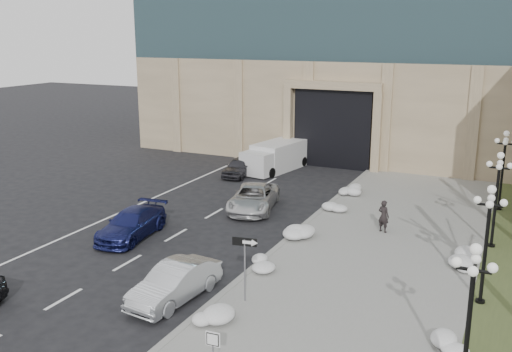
% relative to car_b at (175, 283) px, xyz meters
% --- Properties ---
extents(sidewalk, '(9.00, 40.00, 0.12)m').
position_rel_car_b_xyz_m(sidewalk, '(6.00, 6.17, -0.67)').
color(sidewalk, gray).
rests_on(sidewalk, ground).
extents(curb, '(0.30, 40.00, 0.14)m').
position_rel_car_b_xyz_m(curb, '(1.50, 6.17, -0.66)').
color(curb, gray).
rests_on(curb, ground).
extents(car_b, '(1.94, 4.53, 1.45)m').
position_rel_car_b_xyz_m(car_b, '(0.00, 0.00, 0.00)').
color(car_b, '#B8BCC1').
rests_on(car_b, ground).
extents(car_c, '(2.52, 5.06, 1.41)m').
position_rel_car_b_xyz_m(car_c, '(-5.86, 4.98, -0.02)').
color(car_c, navy).
rests_on(car_c, ground).
extents(car_d, '(3.56, 5.63, 1.45)m').
position_rel_car_b_xyz_m(car_d, '(-2.25, 11.80, -0.00)').
color(car_d, silver).
rests_on(car_d, ground).
extents(car_e, '(1.94, 4.06, 1.34)m').
position_rel_car_b_xyz_m(car_e, '(-6.68, 18.70, -0.06)').
color(car_e, '#333238').
rests_on(car_e, ground).
extents(pedestrian, '(0.72, 0.60, 1.70)m').
position_rel_car_b_xyz_m(pedestrian, '(5.59, 10.92, 0.24)').
color(pedestrian, black).
rests_on(pedestrian, sidewalk).
extents(box_truck, '(3.33, 6.83, 2.08)m').
position_rel_car_b_xyz_m(box_truck, '(-4.99, 21.62, 0.28)').
color(box_truck, silver).
rests_on(box_truck, ground).
extents(one_way_sign, '(1.01, 0.31, 2.69)m').
position_rel_car_b_xyz_m(one_way_sign, '(2.76, 0.91, 1.50)').
color(one_way_sign, slate).
rests_on(one_way_sign, ground).
extents(keep_sign, '(0.44, 0.08, 2.04)m').
position_rel_car_b_xyz_m(keep_sign, '(4.34, -4.64, 0.77)').
color(keep_sign, slate).
rests_on(keep_sign, ground).
extents(snow_clump_c, '(1.10, 1.60, 0.36)m').
position_rel_car_b_xyz_m(snow_clump_c, '(2.11, -1.23, -0.43)').
color(snow_clump_c, silver).
rests_on(snow_clump_c, sidewalk).
extents(snow_clump_d, '(1.10, 1.60, 0.36)m').
position_rel_car_b_xyz_m(snow_clump_d, '(1.84, 4.17, -0.43)').
color(snow_clump_d, silver).
rests_on(snow_clump_d, sidewalk).
extents(snow_clump_e, '(1.10, 1.60, 0.36)m').
position_rel_car_b_xyz_m(snow_clump_e, '(2.11, 8.21, -0.43)').
color(snow_clump_e, silver).
rests_on(snow_clump_e, sidewalk).
extents(snow_clump_f, '(1.10, 1.60, 0.36)m').
position_rel_car_b_xyz_m(snow_clump_f, '(2.15, 12.77, -0.43)').
color(snow_clump_f, silver).
rests_on(snow_clump_f, sidewalk).
extents(snow_clump_g, '(1.10, 1.60, 0.36)m').
position_rel_car_b_xyz_m(snow_clump_g, '(2.03, 17.13, -0.43)').
color(snow_clump_g, silver).
rests_on(snow_clump_g, sidewalk).
extents(snow_clump_i, '(1.10, 1.60, 0.36)m').
position_rel_car_b_xyz_m(snow_clump_i, '(10.31, 0.81, -0.43)').
color(snow_clump_i, silver).
rests_on(snow_clump_i, sidewalk).
extents(snow_clump_j, '(1.10, 1.60, 0.36)m').
position_rel_car_b_xyz_m(snow_clump_j, '(10.15, 7.65, -0.43)').
color(snow_clump_j, silver).
rests_on(snow_clump_j, sidewalk).
extents(snow_clump_k, '(1.10, 1.60, 0.36)m').
position_rel_car_b_xyz_m(snow_clump_k, '(9.72, 8.77, -0.43)').
color(snow_clump_k, silver).
rests_on(snow_clump_k, sidewalk).
extents(lamppost_a, '(1.18, 1.18, 4.76)m').
position_rel_car_b_xyz_m(lamppost_a, '(10.80, -1.83, 2.35)').
color(lamppost_a, black).
rests_on(lamppost_a, ground).
extents(lamppost_b, '(1.18, 1.18, 4.76)m').
position_rel_car_b_xyz_m(lamppost_b, '(10.80, 4.67, 2.35)').
color(lamppost_b, black).
rests_on(lamppost_b, ground).
extents(lamppost_c, '(1.18, 1.18, 4.76)m').
position_rel_car_b_xyz_m(lamppost_c, '(10.80, 11.17, 2.35)').
color(lamppost_c, black).
rests_on(lamppost_c, ground).
extents(lamppost_d, '(1.18, 1.18, 4.76)m').
position_rel_car_b_xyz_m(lamppost_d, '(10.80, 17.67, 2.35)').
color(lamppost_d, black).
rests_on(lamppost_d, ground).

